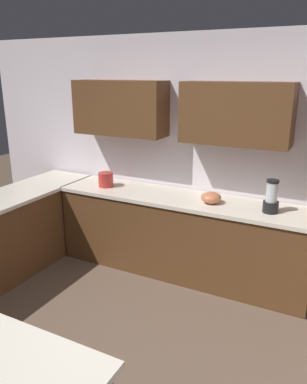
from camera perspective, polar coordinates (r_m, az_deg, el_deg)
ground_plane at (r=3.24m, az=-7.78°, el=-25.34°), size 14.00×14.00×0.00m
wall_back at (r=4.30m, az=6.51°, el=6.92°), size 6.00×0.44×2.60m
lower_cabinets_back at (r=4.32m, az=4.01°, el=-6.69°), size 2.80×0.60×0.86m
countertop_back at (r=4.15m, az=4.14°, el=-1.02°), size 2.84×0.64×0.04m
blender at (r=3.82m, az=17.18°, el=-0.94°), size 0.15×0.15×0.33m
mixing_bowl at (r=3.98m, az=8.59°, el=-0.84°), size 0.21×0.21×0.12m
kettle at (r=4.53m, az=-7.14°, el=1.86°), size 0.18×0.18×0.17m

